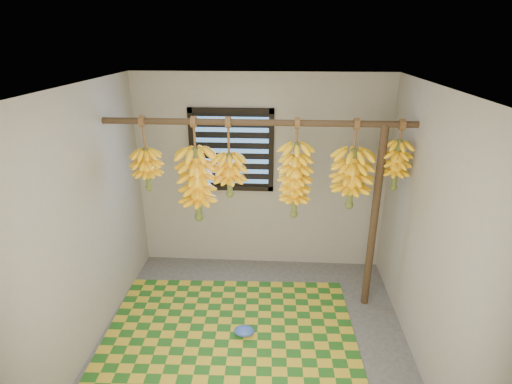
# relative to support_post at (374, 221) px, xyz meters

# --- Properties ---
(floor) EXTENTS (3.00, 3.00, 0.01)m
(floor) POSITION_rel_support_post_xyz_m (-1.20, -0.70, -1.00)
(floor) COLOR #474747
(floor) RESTS_ON ground
(ceiling) EXTENTS (3.00, 3.00, 0.01)m
(ceiling) POSITION_rel_support_post_xyz_m (-1.20, -0.70, 1.40)
(ceiling) COLOR silver
(ceiling) RESTS_ON wall_back
(wall_back) EXTENTS (3.00, 0.01, 2.40)m
(wall_back) POSITION_rel_support_post_xyz_m (-1.20, 0.80, 0.20)
(wall_back) COLOR gray
(wall_back) RESTS_ON floor
(wall_left) EXTENTS (0.01, 3.00, 2.40)m
(wall_left) POSITION_rel_support_post_xyz_m (-2.71, -0.70, 0.20)
(wall_left) COLOR gray
(wall_left) RESTS_ON floor
(wall_right) EXTENTS (0.01, 3.00, 2.40)m
(wall_right) POSITION_rel_support_post_xyz_m (0.30, -0.70, 0.20)
(wall_right) COLOR gray
(wall_right) RESTS_ON floor
(window) EXTENTS (1.00, 0.04, 1.00)m
(window) POSITION_rel_support_post_xyz_m (-1.55, 0.78, 0.50)
(window) COLOR black
(window) RESTS_ON wall_back
(hanging_pole) EXTENTS (3.00, 0.06, 0.06)m
(hanging_pole) POSITION_rel_support_post_xyz_m (-1.20, 0.00, 1.00)
(hanging_pole) COLOR #44321D
(hanging_pole) RESTS_ON wall_left
(support_post) EXTENTS (0.08, 0.08, 2.00)m
(support_post) POSITION_rel_support_post_xyz_m (0.00, 0.00, 0.00)
(support_post) COLOR #44321D
(support_post) RESTS_ON floor
(woven_mat) EXTENTS (2.54, 2.06, 0.01)m
(woven_mat) POSITION_rel_support_post_xyz_m (-1.43, -0.69, -0.99)
(woven_mat) COLOR #205A1A
(woven_mat) RESTS_ON floor
(plastic_bag) EXTENTS (0.21, 0.15, 0.08)m
(plastic_bag) POSITION_rel_support_post_xyz_m (-1.29, -0.61, -0.95)
(plastic_bag) COLOR #3053B5
(plastic_bag) RESTS_ON woven_mat
(banana_bunch_a) EXTENTS (0.30, 0.30, 0.76)m
(banana_bunch_a) POSITION_rel_support_post_xyz_m (-2.31, 0.00, 0.51)
(banana_bunch_a) COLOR brown
(banana_bunch_a) RESTS_ON hanging_pole
(banana_bunch_b) EXTENTS (0.37, 0.37, 1.07)m
(banana_bunch_b) POSITION_rel_support_post_xyz_m (-1.81, -0.00, 0.36)
(banana_bunch_b) COLOR brown
(banana_bunch_b) RESTS_ON hanging_pole
(banana_bunch_c) EXTENTS (0.33, 0.33, 0.80)m
(banana_bunch_c) POSITION_rel_support_post_xyz_m (-1.48, 0.00, 0.47)
(banana_bunch_c) COLOR brown
(banana_bunch_c) RESTS_ON hanging_pole
(banana_bunch_d) EXTENTS (0.32, 0.32, 1.01)m
(banana_bunch_d) POSITION_rel_support_post_xyz_m (-0.82, 0.00, 0.42)
(banana_bunch_d) COLOR brown
(banana_bunch_d) RESTS_ON hanging_pole
(banana_bunch_e) EXTENTS (0.39, 0.39, 0.90)m
(banana_bunch_e) POSITION_rel_support_post_xyz_m (-0.27, 0.00, 0.46)
(banana_bunch_e) COLOR brown
(banana_bunch_e) RESTS_ON hanging_pole
(banana_bunch_f) EXTENTS (0.27, 0.27, 0.70)m
(banana_bunch_f) POSITION_rel_support_post_xyz_m (0.15, 0.00, 0.60)
(banana_bunch_f) COLOR brown
(banana_bunch_f) RESTS_ON hanging_pole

